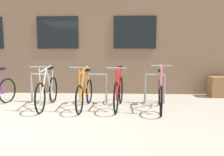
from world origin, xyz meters
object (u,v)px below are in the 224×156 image
at_px(bicycle_orange, 85,93).
at_px(planter_box, 222,87).
at_px(bicycle_silver, 47,91).
at_px(bicycle_red, 119,92).
at_px(bicycle_pink, 160,93).

height_order(bicycle_orange, planter_box, bicycle_orange).
xyz_separation_m(bicycle_orange, bicycle_silver, (-0.92, 0.04, 0.02)).
bearing_deg(bicycle_red, bicycle_pink, -6.05).
distance_m(bicycle_pink, planter_box, 2.55).
bearing_deg(bicycle_pink, bicycle_red, 173.95).
bearing_deg(bicycle_orange, planter_box, 21.02).
bearing_deg(bicycle_red, planter_box, 25.08).
relative_size(bicycle_red, bicycle_silver, 0.97).
height_order(bicycle_pink, bicycle_silver, bicycle_pink).
distance_m(bicycle_pink, bicycle_silver, 2.72).
height_order(bicycle_red, bicycle_orange, bicycle_orange).
bearing_deg(planter_box, bicycle_pink, -143.44).
bearing_deg(bicycle_silver, planter_box, 16.73).
bearing_deg(bicycle_orange, bicycle_red, 4.17).
relative_size(bicycle_orange, bicycle_silver, 0.95).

